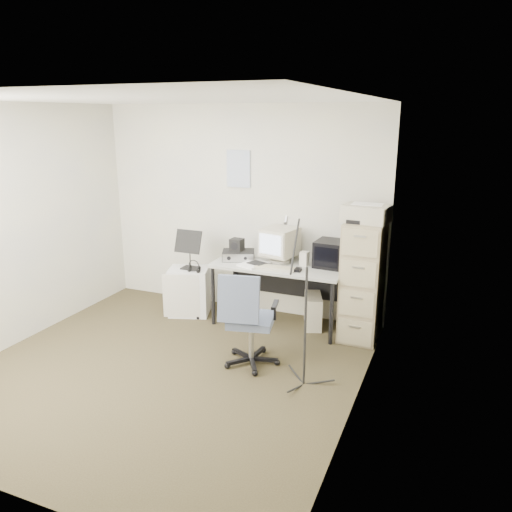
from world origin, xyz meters
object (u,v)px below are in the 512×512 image
at_px(filing_cabinet, 363,280).
at_px(office_chair, 251,318).
at_px(side_cart, 189,291).
at_px(desk, 279,294).

relative_size(filing_cabinet, office_chair, 1.36).
height_order(filing_cabinet, side_cart, filing_cabinet).
bearing_deg(desk, side_cart, -173.80).
xyz_separation_m(office_chair, side_cart, (-1.20, 0.90, -0.19)).
relative_size(desk, side_cart, 2.59).
bearing_deg(office_chair, filing_cabinet, 38.40).
bearing_deg(office_chair, desk, 82.66).
distance_m(desk, side_cart, 1.13).
bearing_deg(filing_cabinet, side_cart, -175.81).
xyz_separation_m(filing_cabinet, office_chair, (-0.87, -1.05, -0.17)).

